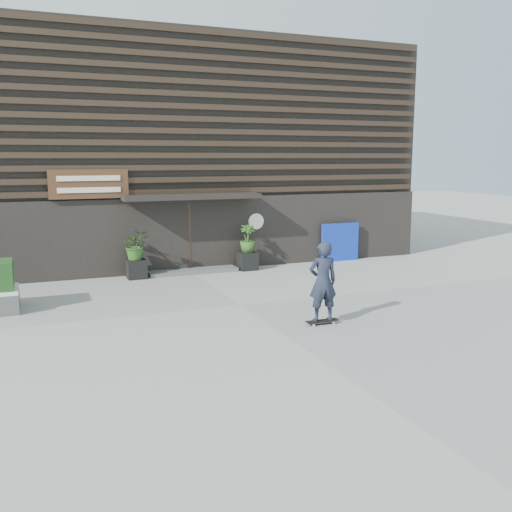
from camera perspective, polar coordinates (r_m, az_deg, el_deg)
name	(u,v)px	position (r m, az deg, el deg)	size (l,w,h in m)	color
ground	(240,305)	(14.99, -1.59, -4.92)	(80.00, 80.00, 0.00)	#9C9994
entrance_step	(193,271)	(19.25, -6.35, -1.48)	(3.00, 0.80, 0.12)	#50504E
planter_pot_left	(137,269)	(18.60, -11.84, -1.28)	(0.60, 0.60, 0.60)	black
bamboo_left	(136,245)	(18.47, -11.92, 1.10)	(0.86, 0.75, 0.96)	#2D591E
planter_pot_right	(248,261)	(19.60, -0.85, -0.51)	(0.60, 0.60, 0.60)	black
bamboo_right	(248,239)	(19.48, -0.85, 1.75)	(0.54, 0.54, 0.96)	#2D591E
blue_tarp	(340,242)	(21.43, 8.38, 1.38)	(1.51, 0.12, 1.41)	#0C28A7
building	(155,153)	(24.09, -10.01, 10.09)	(18.00, 11.00, 8.00)	black
skateboarder	(323,282)	(13.14, 6.69, -2.56)	(0.78, 0.52, 1.94)	black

